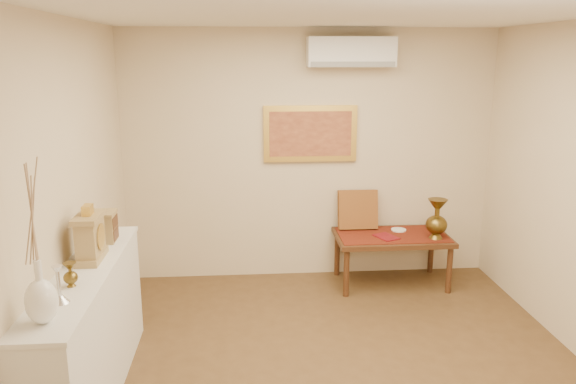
{
  "coord_description": "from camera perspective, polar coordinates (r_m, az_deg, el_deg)",
  "views": [
    {
      "loc": [
        -0.71,
        -3.71,
        2.43
      ],
      "look_at": [
        -0.32,
        1.15,
        1.23
      ],
      "focal_mm": 35.0,
      "sensor_mm": 36.0,
      "label": 1
    }
  ],
  "objects": [
    {
      "name": "ceiling",
      "position": [
        3.79,
        6.57,
        17.86
      ],
      "size": [
        4.5,
        4.5,
        0.0
      ],
      "primitive_type": "plane",
      "rotation": [
        3.14,
        0.0,
        0.0
      ],
      "color": "silver",
      "rests_on": "ground"
    },
    {
      "name": "plate",
      "position": [
        6.25,
        11.17,
        -3.79
      ],
      "size": [
        0.16,
        0.16,
        0.01
      ],
      "primitive_type": "cylinder",
      "color": "white",
      "rests_on": "table_cloth"
    },
    {
      "name": "low_table",
      "position": [
        6.12,
        10.51,
        -4.91
      ],
      "size": [
        1.2,
        0.7,
        0.55
      ],
      "color": "#492816",
      "rests_on": "floor"
    },
    {
      "name": "brass_urn_tall",
      "position": [
        6.01,
        14.9,
        -2.24
      ],
      "size": [
        0.23,
        0.23,
        0.51
      ],
      "primitive_type": null,
      "color": "brown",
      "rests_on": "table_cloth"
    },
    {
      "name": "candlestick",
      "position": [
        3.65,
        -22.28,
        -8.67
      ],
      "size": [
        0.11,
        0.11,
        0.23
      ],
      "primitive_type": null,
      "color": "silver",
      "rests_on": "display_ledge"
    },
    {
      "name": "display_ledge",
      "position": [
        4.34,
        -19.49,
        -13.55
      ],
      "size": [
        0.37,
        2.02,
        0.98
      ],
      "color": "silver",
      "rests_on": "floor"
    },
    {
      "name": "wall_left",
      "position": [
        4.08,
        -22.83,
        -2.6
      ],
      "size": [
        0.02,
        4.5,
        2.7
      ],
      "primitive_type": "cube",
      "color": "beige",
      "rests_on": "ground"
    },
    {
      "name": "wall_back",
      "position": [
        6.1,
        2.23,
        3.65
      ],
      "size": [
        4.0,
        0.02,
        2.7
      ],
      "primitive_type": "cube",
      "color": "beige",
      "rests_on": "ground"
    },
    {
      "name": "cushion",
      "position": [
        6.2,
        7.1,
        -1.77
      ],
      "size": [
        0.43,
        0.19,
        0.44
      ],
      "primitive_type": "cube",
      "rotation": [
        -0.21,
        0.0,
        0.0
      ],
      "color": "maroon",
      "rests_on": "table_cloth"
    },
    {
      "name": "mantel_clock",
      "position": [
        4.27,
        -19.45,
        -4.31
      ],
      "size": [
        0.17,
        0.36,
        0.41
      ],
      "color": "#A68955",
      "rests_on": "display_ledge"
    },
    {
      "name": "ac_unit",
      "position": [
        5.94,
        6.43,
        13.95
      ],
      "size": [
        0.9,
        0.25,
        0.3
      ],
      "color": "white",
      "rests_on": "wall_back"
    },
    {
      "name": "wooden_chest",
      "position": [
        4.67,
        -18.02,
        -3.34
      ],
      "size": [
        0.16,
        0.21,
        0.24
      ],
      "color": "#A68955",
      "rests_on": "display_ledge"
    },
    {
      "name": "brass_urn_small",
      "position": [
        3.87,
        -21.27,
        -7.49
      ],
      "size": [
        0.09,
        0.09,
        0.21
      ],
      "primitive_type": null,
      "color": "brown",
      "rests_on": "display_ledge"
    },
    {
      "name": "menu",
      "position": [
        5.99,
        9.95,
        -4.51
      ],
      "size": [
        0.27,
        0.3,
        0.01
      ],
      "primitive_type": "cube",
      "rotation": [
        0.0,
        0.0,
        0.43
      ],
      "color": "maroon",
      "rests_on": "table_cloth"
    },
    {
      "name": "white_vase",
      "position": [
        3.3,
        -24.32,
        -4.73
      ],
      "size": [
        0.18,
        0.18,
        0.93
      ],
      "primitive_type": null,
      "color": "white",
      "rests_on": "display_ledge"
    },
    {
      "name": "table_cloth",
      "position": [
        6.1,
        10.54,
        -4.29
      ],
      "size": [
        1.14,
        0.59,
        0.01
      ],
      "primitive_type": "cube",
      "color": "maroon",
      "rests_on": "low_table"
    },
    {
      "name": "painting",
      "position": [
        6.04,
        2.28,
        5.94
      ],
      "size": [
        1.0,
        0.06,
        0.6
      ],
      "color": "gold",
      "rests_on": "wall_back"
    }
  ]
}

